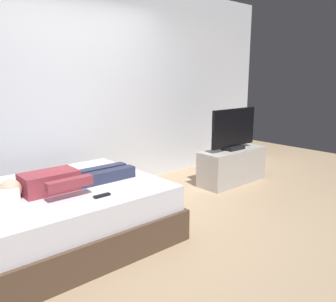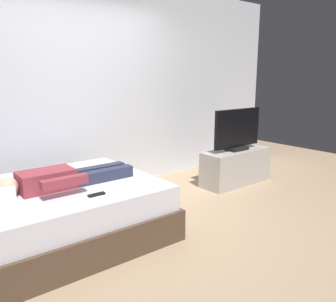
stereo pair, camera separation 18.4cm
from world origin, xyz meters
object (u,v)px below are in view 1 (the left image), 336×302
tv_stand (232,166)px  person (64,180)px  tv (234,130)px  bed (60,216)px  remote (102,196)px

tv_stand → person: bearing=-176.1°
person → tv: bearing=3.9°
person → tv_stand: 2.70m
bed → person: (0.03, -0.07, 0.36)m
person → tv_stand: (2.66, 0.18, -0.37)m
tv → person: bearing=-176.1°
bed → tv: 2.75m
bed → remote: 0.58m
remote → tv: bearing=13.2°
bed → person: 0.37m
bed → tv: tv is taller
remote → person: bearing=110.5°
bed → tv: (2.69, 0.11, 0.52)m
bed → remote: remote is taller
remote → tv_stand: bearing=13.2°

